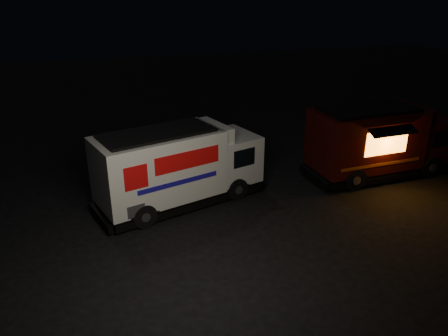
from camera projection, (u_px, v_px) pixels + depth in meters
ground at (219, 226)px, 15.39m from camera, size 80.00×80.00×0.00m
white_truck at (181, 166)px, 16.56m from camera, size 7.06×4.12×3.03m
red_truck at (382, 140)px, 19.07m from camera, size 6.82×2.83×3.12m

